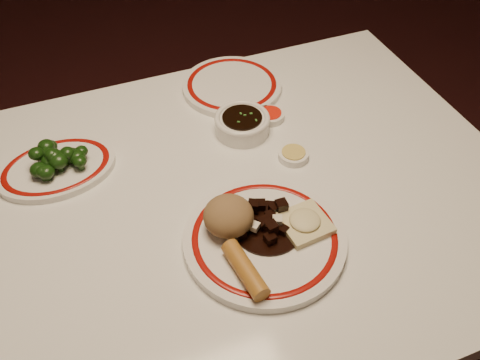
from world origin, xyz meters
name	(u,v)px	position (x,y,z in m)	size (l,w,h in m)	color
dining_table	(225,226)	(0.00, 0.00, 0.66)	(1.20, 0.90, 0.75)	white
main_plate	(265,239)	(0.03, -0.13, 0.76)	(0.35, 0.35, 0.02)	white
rice_mound	(228,216)	(-0.02, -0.09, 0.80)	(0.09, 0.09, 0.07)	olive
spring_roll	(245,269)	(-0.03, -0.20, 0.78)	(0.03, 0.03, 0.12)	#AE732B
fried_wonton	(305,222)	(0.11, -0.14, 0.78)	(0.09, 0.09, 0.02)	beige
stirfry_heap	(266,223)	(0.04, -0.11, 0.78)	(0.13, 0.13, 0.03)	black
broccoli_plate	(57,168)	(-0.29, 0.19, 0.76)	(0.25, 0.22, 0.02)	white
broccoli_pile	(55,158)	(-0.29, 0.19, 0.79)	(0.12, 0.10, 0.05)	#23471C
soy_bowl	(242,125)	(0.11, 0.17, 0.77)	(0.12, 0.12, 0.04)	white
sweet_sour_dish	(270,116)	(0.18, 0.19, 0.76)	(0.06, 0.06, 0.02)	white
mustard_dish	(293,155)	(0.18, 0.05, 0.76)	(0.06, 0.06, 0.02)	white
far_plate	(232,86)	(0.14, 0.33, 0.76)	(0.26, 0.26, 0.02)	white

